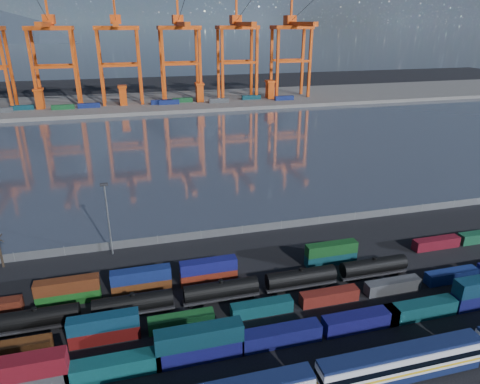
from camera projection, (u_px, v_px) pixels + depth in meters
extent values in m
plane|color=black|center=(283.00, 302.00, 77.54)|extent=(700.00, 700.00, 0.00)
plane|color=#313947|center=(192.00, 148.00, 171.74)|extent=(700.00, 700.00, 0.00)
cube|color=#514F4C|center=(165.00, 102.00, 265.57)|extent=(700.00, 70.00, 2.00)
cube|color=silver|center=(400.00, 363.00, 59.92)|extent=(24.85, 2.98, 3.78)
cube|color=#101A3D|center=(398.00, 374.00, 60.66)|extent=(24.85, 3.04, 1.19)
cube|color=#101A3D|center=(402.00, 351.00, 59.13)|extent=(24.85, 2.68, 0.50)
cube|color=gold|center=(400.00, 367.00, 60.22)|extent=(24.87, 3.07, 0.36)
cube|color=black|center=(401.00, 361.00, 59.78)|extent=(24.87, 3.07, 0.99)
cube|color=black|center=(450.00, 365.00, 62.95)|extent=(2.98, 1.99, 0.70)
cube|color=maroon|center=(15.00, 369.00, 57.09)|extent=(13.12, 2.67, 2.84)
cube|color=#0E464A|center=(114.00, 367.00, 61.14)|extent=(13.12, 2.67, 2.84)
cube|color=#0F104E|center=(200.00, 351.00, 64.11)|extent=(13.12, 2.67, 2.84)
cube|color=#0A2C38|center=(199.00, 336.00, 63.06)|extent=(13.12, 2.67, 2.84)
cube|color=#0F114D|center=(280.00, 336.00, 67.19)|extent=(13.12, 2.67, 2.84)
cube|color=#100F4F|center=(361.00, 321.00, 70.55)|extent=(13.12, 2.67, 2.84)
cube|color=#0C3A40|center=(420.00, 310.00, 73.27)|extent=(13.12, 2.67, 2.84)
cube|color=#562B11|center=(14.00, 350.00, 64.71)|extent=(10.93, 2.22, 2.37)
cube|color=#590E0D|center=(105.00, 334.00, 67.90)|extent=(10.93, 2.22, 2.37)
cube|color=#0D3047|center=(103.00, 322.00, 67.03)|extent=(10.93, 2.22, 2.37)
cube|color=#165521|center=(181.00, 321.00, 70.82)|extent=(10.93, 2.22, 2.37)
cube|color=#0C3A41|center=(262.00, 308.00, 74.17)|extent=(10.93, 2.22, 2.37)
cube|color=maroon|center=(329.00, 296.00, 77.23)|extent=(10.93, 2.22, 2.37)
cube|color=#424447|center=(393.00, 286.00, 80.35)|extent=(10.93, 2.22, 2.37)
cube|color=navy|center=(451.00, 276.00, 83.48)|extent=(10.93, 2.22, 2.37)
cube|color=#155018|center=(69.00, 297.00, 77.17)|extent=(11.05, 2.25, 2.39)
cube|color=#582611|center=(67.00, 285.00, 76.28)|extent=(11.05, 2.25, 2.39)
cube|color=#512810|center=(142.00, 286.00, 80.27)|extent=(11.05, 2.25, 2.39)
cube|color=navy|center=(141.00, 275.00, 79.38)|extent=(11.05, 2.25, 2.39)
cube|color=maroon|center=(209.00, 276.00, 83.33)|extent=(11.05, 2.25, 2.39)
cube|color=navy|center=(208.00, 266.00, 82.44)|extent=(11.05, 2.25, 2.39)
cube|color=#0C343E|center=(331.00, 258.00, 89.56)|extent=(11.05, 2.25, 2.39)
cube|color=#12461A|center=(331.00, 248.00, 88.67)|extent=(11.05, 2.25, 2.39)
cube|color=maroon|center=(436.00, 243.00, 95.76)|extent=(11.05, 2.25, 2.39)
cylinder|color=black|center=(36.00, 318.00, 69.79)|extent=(13.50, 3.01, 3.01)
cylinder|color=black|center=(34.00, 309.00, 69.17)|extent=(0.83, 0.83, 0.52)
cube|color=black|center=(38.00, 326.00, 70.41)|extent=(14.02, 2.08, 0.42)
cube|color=black|center=(7.00, 333.00, 69.44)|extent=(2.60, 1.87, 0.62)
cube|color=black|center=(68.00, 323.00, 71.68)|extent=(2.60, 1.87, 0.62)
cylinder|color=black|center=(133.00, 303.00, 73.51)|extent=(13.50, 3.01, 3.01)
cylinder|color=black|center=(132.00, 295.00, 72.89)|extent=(0.83, 0.83, 0.52)
cube|color=black|center=(134.00, 311.00, 74.12)|extent=(14.02, 2.08, 0.42)
cube|color=black|center=(106.00, 317.00, 73.16)|extent=(2.60, 1.87, 0.62)
cube|color=black|center=(161.00, 308.00, 75.40)|extent=(2.60, 1.87, 0.62)
cylinder|color=black|center=(221.00, 289.00, 77.22)|extent=(13.50, 3.01, 3.01)
cylinder|color=black|center=(221.00, 281.00, 76.60)|extent=(0.83, 0.83, 0.52)
cube|color=black|center=(221.00, 297.00, 77.84)|extent=(14.02, 2.08, 0.42)
cube|color=black|center=(196.00, 303.00, 76.87)|extent=(2.60, 1.87, 0.62)
cube|color=black|center=(246.00, 295.00, 79.11)|extent=(2.60, 1.87, 0.62)
cylinder|color=black|center=(301.00, 277.00, 80.93)|extent=(13.50, 3.01, 3.01)
cylinder|color=black|center=(301.00, 269.00, 80.32)|extent=(0.83, 0.83, 0.52)
cube|color=black|center=(300.00, 284.00, 81.55)|extent=(14.02, 2.08, 0.42)
cube|color=black|center=(277.00, 290.00, 80.59)|extent=(2.60, 1.87, 0.62)
cube|color=black|center=(323.00, 283.00, 82.83)|extent=(2.60, 1.87, 0.62)
cylinder|color=black|center=(374.00, 266.00, 84.65)|extent=(13.50, 3.01, 3.01)
cylinder|color=black|center=(375.00, 258.00, 84.03)|extent=(0.83, 0.83, 0.52)
cube|color=black|center=(373.00, 273.00, 85.27)|extent=(14.02, 2.08, 0.42)
cube|color=black|center=(351.00, 278.00, 84.30)|extent=(2.60, 1.87, 0.62)
cube|color=black|center=(393.00, 271.00, 86.54)|extent=(2.60, 1.87, 0.62)
cube|color=#595B5E|center=(242.00, 230.00, 102.29)|extent=(160.00, 0.06, 2.00)
cylinder|color=slate|center=(14.00, 257.00, 90.27)|extent=(0.12, 0.12, 2.20)
cylinder|color=slate|center=(64.00, 251.00, 92.67)|extent=(0.12, 0.12, 2.20)
cylinder|color=slate|center=(112.00, 245.00, 95.07)|extent=(0.12, 0.12, 2.20)
cylinder|color=slate|center=(158.00, 240.00, 97.46)|extent=(0.12, 0.12, 2.20)
cylinder|color=slate|center=(201.00, 234.00, 99.86)|extent=(0.12, 0.12, 2.20)
cylinder|color=slate|center=(242.00, 229.00, 102.26)|extent=(0.12, 0.12, 2.20)
cylinder|color=slate|center=(281.00, 225.00, 104.65)|extent=(0.12, 0.12, 2.20)
cylinder|color=slate|center=(319.00, 220.00, 107.05)|extent=(0.12, 0.12, 2.20)
cylinder|color=slate|center=(355.00, 216.00, 109.44)|extent=(0.12, 0.12, 2.20)
cylinder|color=slate|center=(389.00, 212.00, 111.84)|extent=(0.12, 0.12, 2.20)
cylinder|color=slate|center=(422.00, 208.00, 114.24)|extent=(0.12, 0.12, 2.20)
cylinder|color=slate|center=(454.00, 204.00, 116.63)|extent=(0.12, 0.12, 2.20)
cylinder|color=black|center=(0.00, 253.00, 87.59)|extent=(0.48, 0.48, 6.49)
cylinder|color=slate|center=(109.00, 221.00, 90.71)|extent=(0.36, 0.36, 16.00)
cube|color=black|center=(104.00, 184.00, 87.63)|extent=(1.60, 0.40, 0.60)
cube|color=#CF440E|center=(6.00, 73.00, 227.81)|extent=(1.57, 1.57, 44.11)
cube|color=#CF440E|center=(11.00, 70.00, 238.36)|extent=(1.57, 1.57, 44.11)
cube|color=#CF440E|center=(33.00, 72.00, 231.03)|extent=(1.57, 1.57, 44.11)
cube|color=#CF440E|center=(37.00, 70.00, 241.58)|extent=(1.57, 1.57, 44.11)
cube|color=#CF440E|center=(75.00, 71.00, 236.20)|extent=(1.57, 1.57, 44.11)
cube|color=#CF440E|center=(77.00, 69.00, 246.75)|extent=(1.57, 1.57, 44.11)
cube|color=#CF440E|center=(54.00, 67.00, 232.80)|extent=(21.56, 1.37, 1.37)
cube|color=#CF440E|center=(57.00, 65.00, 243.35)|extent=(21.56, 1.37, 1.37)
cube|color=#CF440E|center=(49.00, 28.00, 230.71)|extent=(24.51, 13.72, 2.16)
cube|color=#CF440E|center=(45.00, 24.00, 219.43)|extent=(2.94, 47.05, 2.45)
cube|color=#CF440E|center=(49.00, 19.00, 232.59)|extent=(5.88, 7.84, 4.90)
cube|color=#CF440E|center=(46.00, 4.00, 228.10)|extent=(1.18, 1.18, 15.68)
cylinder|color=black|center=(42.00, 10.00, 214.77)|extent=(0.24, 40.35, 13.31)
cube|color=#CF440E|center=(101.00, 70.00, 239.42)|extent=(1.57, 1.57, 44.11)
cube|color=#CF440E|center=(101.00, 68.00, 249.97)|extent=(1.57, 1.57, 44.11)
cube|color=#CF440E|center=(140.00, 69.00, 244.59)|extent=(1.57, 1.57, 44.11)
cube|color=#CF440E|center=(139.00, 67.00, 255.14)|extent=(1.57, 1.57, 44.11)
cube|color=#CF440E|center=(120.00, 66.00, 241.18)|extent=(21.56, 1.37, 1.37)
cube|color=#CF440E|center=(120.00, 64.00, 251.74)|extent=(21.56, 1.37, 1.37)
cube|color=#CF440E|center=(116.00, 28.00, 239.09)|extent=(24.51, 13.72, 2.16)
cube|color=#CF440E|center=(116.00, 24.00, 227.81)|extent=(2.94, 47.05, 2.45)
cube|color=#CF440E|center=(115.00, 19.00, 240.98)|extent=(5.88, 7.84, 4.90)
cube|color=#CF440E|center=(114.00, 5.00, 236.49)|extent=(1.18, 1.18, 15.68)
cylinder|color=black|center=(114.00, 10.00, 223.16)|extent=(0.24, 40.35, 13.31)
cube|color=#CF440E|center=(164.00, 68.00, 247.81)|extent=(1.57, 1.57, 44.11)
cube|color=#CF440E|center=(162.00, 67.00, 258.36)|extent=(1.57, 1.57, 44.11)
cube|color=#CF440E|center=(200.00, 67.00, 252.98)|extent=(1.57, 1.57, 44.11)
cube|color=#CF440E|center=(197.00, 66.00, 263.53)|extent=(1.57, 1.57, 44.11)
cube|color=#CF440E|center=(182.00, 64.00, 249.57)|extent=(21.56, 1.37, 1.37)
cube|color=#CF440E|center=(179.00, 62.00, 260.13)|extent=(21.56, 1.37, 1.37)
cube|color=#CF440E|center=(179.00, 28.00, 247.48)|extent=(24.51, 13.72, 2.16)
cube|color=#CF440E|center=(181.00, 24.00, 236.20)|extent=(2.94, 47.05, 2.45)
cube|color=#CF440E|center=(178.00, 19.00, 249.36)|extent=(5.88, 7.84, 4.90)
cube|color=#CF440E|center=(177.00, 6.00, 244.88)|extent=(1.18, 1.18, 15.68)
cylinder|color=black|center=(181.00, 10.00, 231.55)|extent=(0.24, 40.35, 13.31)
cube|color=#CF440E|center=(222.00, 67.00, 256.20)|extent=(1.57, 1.57, 44.11)
cube|color=#CF440E|center=(218.00, 65.00, 266.75)|extent=(1.57, 1.57, 44.11)
cube|color=#CF440E|center=(257.00, 66.00, 261.36)|extent=(1.57, 1.57, 44.11)
cube|color=#CF440E|center=(251.00, 64.00, 271.92)|extent=(1.57, 1.57, 44.11)
cube|color=#CF440E|center=(240.00, 63.00, 257.96)|extent=(21.56, 1.37, 1.37)
cube|color=#CF440E|center=(235.00, 61.00, 268.51)|extent=(21.56, 1.37, 1.37)
cube|color=#CF440E|center=(237.00, 27.00, 255.87)|extent=(24.51, 13.72, 2.16)
cube|color=#CF440E|center=(242.00, 24.00, 244.59)|extent=(2.94, 47.05, 2.45)
cube|color=#CF440E|center=(236.00, 19.00, 257.75)|extent=(5.88, 7.84, 4.90)
cube|color=#CF440E|center=(236.00, 6.00, 253.26)|extent=(1.18, 1.18, 15.68)
cylinder|color=black|center=(243.00, 11.00, 239.93)|extent=(0.24, 40.35, 13.31)
cube|color=#CF440E|center=(277.00, 65.00, 264.58)|extent=(1.57, 1.57, 44.11)
cube|color=#CF440E|center=(271.00, 64.00, 275.14)|extent=(1.57, 1.57, 44.11)
cube|color=#CF440E|center=(310.00, 65.00, 269.75)|extent=(1.57, 1.57, 44.11)
cube|color=#CF440E|center=(302.00, 63.00, 280.30)|extent=(1.57, 1.57, 44.11)
cube|color=#CF440E|center=(294.00, 61.00, 266.35)|extent=(21.56, 1.37, 1.37)
cube|color=#CF440E|center=(287.00, 60.00, 276.90)|extent=(21.56, 1.37, 1.37)
cube|color=#CF440E|center=(292.00, 27.00, 264.26)|extent=(24.51, 13.72, 2.16)
cube|color=#CF440E|center=(299.00, 24.00, 252.98)|extent=(2.94, 47.05, 2.45)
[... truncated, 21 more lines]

